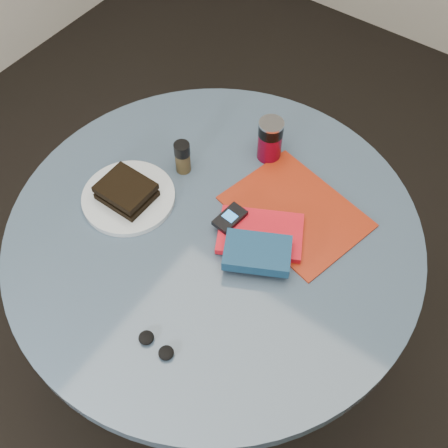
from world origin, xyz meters
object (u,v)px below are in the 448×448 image
Objects in this scene: table at (215,265)px; soda_can at (270,140)px; plate at (129,197)px; novel at (257,253)px; mp3_player at (230,218)px; pepper_grinder at (183,157)px; red_book at (260,234)px; sandwich at (126,191)px; headphones at (156,345)px; magazine at (296,211)px.

soda_can reaches higher than table.
plate is 1.92× the size of soda_can.
mp3_player is (-0.11, 0.05, -0.01)m from novel.
pepper_grinder is at bearing -132.26° from soda_can.
novel is at bearing -90.72° from red_book.
headphones is at bearing -40.24° from sandwich.
table is 10.81× the size of pepper_grinder.
mp3_player is (0.02, 0.03, 0.19)m from table.
red_book is (0.28, -0.06, -0.03)m from pepper_grinder.
red_book is 2.32× the size of mp3_player.
sandwich is (0.00, -0.00, 0.03)m from plate.
magazine is (0.13, 0.16, 0.17)m from table.
novel is at bearing -61.75° from soda_can.
plate is 0.17m from pepper_grinder.
pepper_grinder is 0.29m from red_book.
plate is 1.84× the size of sandwich.
sandwich reaches higher than novel.
pepper_grinder is at bearing 148.41° from table.
sandwich is (-0.23, -0.05, 0.20)m from table.
plate is 2.71× the size of mp3_player.
plate is 2.59× the size of headphones.
soda_can is at bearing 156.56° from magazine.
magazine is (0.16, -0.12, -0.06)m from soda_can.
red_book is 0.07m from novel.
magazine is 2.14× the size of novel.
sandwich is 0.36m from novel.
plate is at bearing 168.64° from red_book.
plate is 0.34m from red_book.
sandwich is at bearing -167.05° from table.
magazine is at bearing 30.66° from sandwich.
sandwich is at bearing 169.36° from red_book.
sandwich reaches higher than headphones.
sandwich is 1.35× the size of pepper_grinder.
headphones reaches higher than plate.
table is at bearing -115.95° from magazine.
magazine is 3.77× the size of mp3_player.
magazine is at bearing 46.88° from red_book.
headphones is at bearing -80.78° from mp3_player.
novel is at bearing -21.50° from pepper_grinder.
plate is at bearing -161.70° from mp3_player.
red_book is at bearing -12.27° from pepper_grinder.
magazine is (0.31, 0.05, -0.04)m from pepper_grinder.
red_book is (0.10, 0.05, 0.18)m from table.
soda_can is 1.41× the size of mp3_player.
soda_can is at bearing 58.41° from sandwich.
red_book reaches higher than headphones.
mp3_player is (0.05, -0.24, -0.03)m from soda_can.
sandwich reaches higher than magazine.
headphones reaches higher than magazine.
pepper_grinder reaches higher than headphones.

